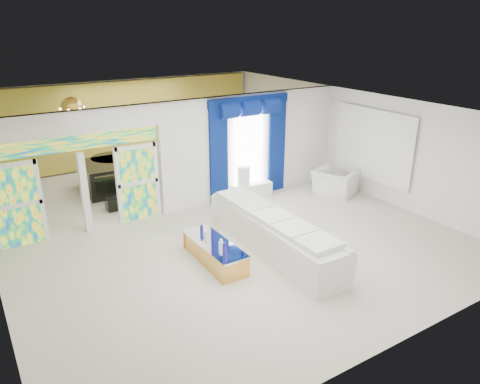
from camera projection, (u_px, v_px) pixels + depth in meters
floor at (206, 220)px, 12.03m from camera, size 12.00×12.00×0.00m
dividing_wall at (253, 145)px, 13.36m from camera, size 5.70×0.18×3.00m
dividing_header at (72, 123)px, 10.43m from camera, size 4.30×0.18×0.55m
stained_panel_left at (17, 205)px, 10.33m from camera, size 0.95×0.04×2.00m
stained_panel_right at (138, 183)px, 11.75m from camera, size 0.95×0.04×2.00m
stained_transom at (75, 143)px, 10.60m from camera, size 4.00×0.05×0.35m
window_pane at (248, 148)px, 13.17m from camera, size 1.00×0.02×2.30m
blue_drape_left at (219, 155)px, 12.67m from camera, size 0.55×0.10×2.80m
blue_drape_right at (277, 146)px, 13.67m from camera, size 0.55×0.10×2.80m
blue_pelmet at (249, 101)px, 12.66m from camera, size 2.60×0.12×0.25m
wall_mirror at (373, 145)px, 13.15m from camera, size 0.04×2.70×1.90m
gold_curtains at (126, 123)px, 16.17m from camera, size 9.70×0.12×2.90m
white_sofa at (273, 235)px, 10.26m from camera, size 1.02×4.19×0.79m
coffee_table at (215, 252)px, 9.89m from camera, size 0.69×1.93×0.42m
console_table at (252, 190)px, 13.54m from camera, size 1.22×0.46×0.40m
table_lamp at (244, 176)px, 13.22m from camera, size 0.36×0.36×0.58m
armchair at (335, 182)px, 13.63m from camera, size 1.38×1.46×0.76m
grand_piano at (106, 177)px, 13.92m from camera, size 1.36×1.76×0.87m
piano_bench at (124, 202)px, 12.75m from camera, size 0.99×0.41×0.33m
chandelier at (72, 108)px, 12.63m from camera, size 0.60×0.60×0.60m
decanters at (214, 240)px, 9.74m from camera, size 0.17×1.18×0.29m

